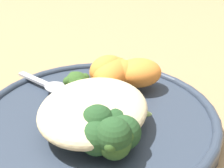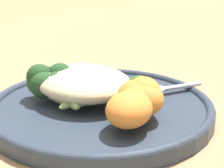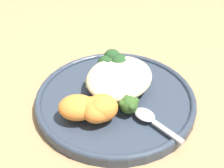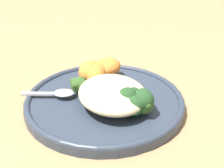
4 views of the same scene
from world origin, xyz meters
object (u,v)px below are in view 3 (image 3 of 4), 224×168
Objects in this scene: quinoa_mound at (121,78)px; kale_tuft at (113,64)px; broccoli_stalk_1 at (124,87)px; sweet_potato_chunk_1 at (78,107)px; broccoli_stalk_2 at (108,78)px; broccoli_stalk_3 at (108,66)px; plate at (115,99)px; spoon at (149,118)px; sweet_potato_chunk_0 at (92,108)px; sweet_potato_chunk_2 at (103,109)px; broccoli_stalk_0 at (119,99)px; sweet_potato_chunk_3 at (99,108)px.

quinoa_mound is 2.21× the size of kale_tuft.
broccoli_stalk_1 is 0.10m from sweet_potato_chunk_1.
kale_tuft is at bearing 40.47° from broccoli_stalk_2.
broccoli_stalk_3 is at bearing -173.89° from sweet_potato_chunk_1.
plate is at bearing -143.83° from broccoli_stalk_1.
sweet_potato_chunk_1 is 0.12m from spoon.
sweet_potato_chunk_0 reaches higher than plate.
kale_tuft reaches higher than spoon.
sweet_potato_chunk_2 reaches higher than broccoli_stalk_1.
sweet_potato_chunk_1 is (0.14, 0.01, 0.01)m from broccoli_stalk_3.
sweet_potato_chunk_3 is at bearing -89.34° from broccoli_stalk_0.
sweet_potato_chunk_0 is 0.82× the size of kale_tuft.
sweet_potato_chunk_1 reaches higher than plate.
quinoa_mound is at bearing 176.77° from sweet_potato_chunk_0.
plate is at bearing 150.62° from broccoli_stalk_0.
sweet_potato_chunk_1 reaches higher than broccoli_stalk_2.
sweet_potato_chunk_1 is 0.64× the size of spoon.
broccoli_stalk_3 is (-0.05, -0.06, 0.00)m from broccoli_stalk_1.
quinoa_mound is 0.06m from broccoli_stalk_0.
broccoli_stalk_3 is at bearing -125.36° from quinoa_mound.
sweet_potato_chunk_0 is (0.13, 0.04, 0.01)m from broccoli_stalk_3.
quinoa_mound is 1.30× the size of broccoli_stalk_3.
sweet_potato_chunk_1 is (0.11, -0.00, 0.01)m from broccoli_stalk_2.
broccoli_stalk_0 is 0.06m from sweet_potato_chunk_0.
broccoli_stalk_1 is 0.08m from sweet_potato_chunk_0.
quinoa_mound is 0.05m from broccoli_stalk_3.
sweet_potato_chunk_0 is 0.01m from sweet_potato_chunk_3.
plate is 0.05m from broccoli_stalk_2.
sweet_potato_chunk_3 is at bearing -93.79° from sweet_potato_chunk_2.
spoon is at bearing 113.93° from sweet_potato_chunk_3.
kale_tuft is (-0.03, -0.03, 0.00)m from quinoa_mound.
broccoli_stalk_0 is 1.84× the size of sweet_potato_chunk_1.
quinoa_mound is 1.40× the size of spoon.
broccoli_stalk_3 is 2.08× the size of sweet_potato_chunk_0.
quinoa_mound is 1.19× the size of broccoli_stalk_0.
sweet_potato_chunk_1 is at bearing -14.38° from quinoa_mound.
sweet_potato_chunk_2 is at bearing -126.58° from broccoli_stalk_2.
sweet_potato_chunk_2 is 0.84× the size of kale_tuft.
broccoli_stalk_1 reaches higher than spoon.
kale_tuft is (-0.14, -0.01, 0.00)m from sweet_potato_chunk_1.
quinoa_mound is 2.65× the size of sweet_potato_chunk_2.
sweet_potato_chunk_1 is 1.21× the size of sweet_potato_chunk_2.
kale_tuft is at bearing -168.32° from sweet_potato_chunk_0.
broccoli_stalk_2 is at bearing -155.27° from broccoli_stalk_3.
plate is at bearing 30.26° from kale_tuft.
plate is 4.62× the size of sweet_potato_chunk_1.
kale_tuft is (-0.13, -0.03, 0.00)m from sweet_potato_chunk_0.
spoon is (0.01, 0.06, -0.01)m from broccoli_stalk_0.
sweet_potato_chunk_3 is (-0.01, 0.03, 0.00)m from sweet_potato_chunk_1.
kale_tuft is at bearing 160.91° from spoon.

